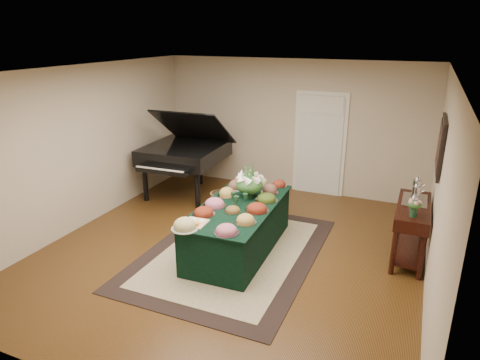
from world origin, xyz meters
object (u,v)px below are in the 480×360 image
at_px(floral_centerpiece, 249,181).
at_px(grand_piano, 185,152).
at_px(mahogany_sideboard, 412,217).
at_px(buffet_table, 239,228).

relative_size(floral_centerpiece, grand_piano, 0.24).
bearing_deg(mahogany_sideboard, buffet_table, -162.75).
distance_m(floral_centerpiece, grand_piano, 2.43).
bearing_deg(buffet_table, floral_centerpiece, 86.87).
relative_size(grand_piano, mahogany_sideboard, 1.42).
height_order(grand_piano, mahogany_sideboard, grand_piano).
distance_m(buffet_table, mahogany_sideboard, 2.53).
bearing_deg(grand_piano, buffet_table, -42.15).
height_order(buffet_table, grand_piano, grand_piano).
xyz_separation_m(buffet_table, floral_centerpiece, (0.02, 0.36, 0.63)).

